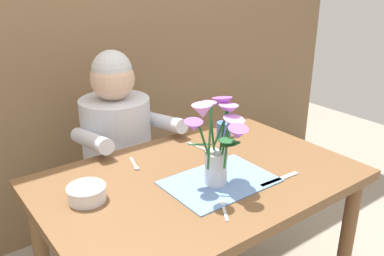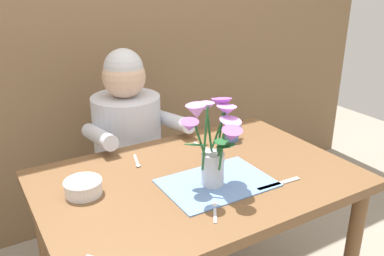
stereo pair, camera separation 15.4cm
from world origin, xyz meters
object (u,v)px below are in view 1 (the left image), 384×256
at_px(seated_person, 119,162).
at_px(dinner_knife, 280,179).
at_px(ceramic_mug, 224,130).
at_px(ceramic_bowl, 87,192).
at_px(flower_vase, 218,137).

relative_size(seated_person, dinner_knife, 5.97).
bearing_deg(ceramic_mug, dinner_knife, -102.55).
bearing_deg(ceramic_mug, ceramic_bowl, -170.14).
distance_m(flower_vase, ceramic_mug, 0.46).
relative_size(flower_vase, ceramic_bowl, 2.48).
height_order(seated_person, dinner_knife, seated_person).
relative_size(ceramic_bowl, dinner_knife, 0.72).
bearing_deg(ceramic_mug, flower_vase, -134.54).
bearing_deg(seated_person, ceramic_mug, -50.52).
distance_m(ceramic_bowl, ceramic_mug, 0.75).
bearing_deg(dinner_knife, flower_vase, 153.70).
height_order(flower_vase, ceramic_bowl, flower_vase).
bearing_deg(dinner_knife, ceramic_bowl, 157.43).
height_order(dinner_knife, ceramic_mug, ceramic_mug).
distance_m(dinner_knife, ceramic_mug, 0.44).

